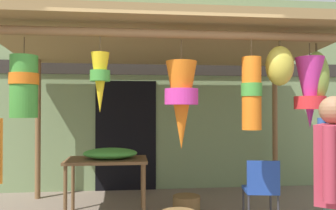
% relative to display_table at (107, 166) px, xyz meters
% --- Properties ---
extents(shop_facade, '(12.99, 0.29, 3.60)m').
position_rel_display_table_xyz_m(shop_facade, '(0.73, 1.59, 1.12)').
color(shop_facade, '#7A9360').
rests_on(shop_facade, ground_plane).
extents(market_stall_canopy, '(4.60, 2.58, 2.58)m').
position_rel_display_table_xyz_m(market_stall_canopy, '(0.95, -0.25, 1.52)').
color(market_stall_canopy, brown).
rests_on(market_stall_canopy, ground_plane).
extents(display_table, '(1.12, 0.67, 0.78)m').
position_rel_display_table_xyz_m(display_table, '(0.00, 0.00, 0.00)').
color(display_table, brown).
rests_on(display_table, ground_plane).
extents(flower_heap_on_table, '(0.75, 0.53, 0.15)m').
position_rel_display_table_xyz_m(flower_heap_on_table, '(0.07, -0.01, 0.17)').
color(flower_heap_on_table, green).
rests_on(flower_heap_on_table, display_table).
extents(folding_chair, '(0.45, 0.45, 0.84)m').
position_rel_display_table_xyz_m(folding_chair, '(1.97, -0.67, -0.18)').
color(folding_chair, '#2347A8').
rests_on(folding_chair, ground_plane).
extents(wicker_basket_spare, '(0.39, 0.39, 0.24)m').
position_rel_display_table_xyz_m(wicker_basket_spare, '(1.12, -0.02, -0.57)').
color(wicker_basket_spare, brown).
rests_on(wicker_basket_spare, ground_plane).
extents(passerby_at_right, '(0.42, 0.48, 1.57)m').
position_rel_display_table_xyz_m(passerby_at_right, '(1.85, -2.41, 0.24)').
color(passerby_at_right, '#4C8E7A').
rests_on(passerby_at_right, ground_plane).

